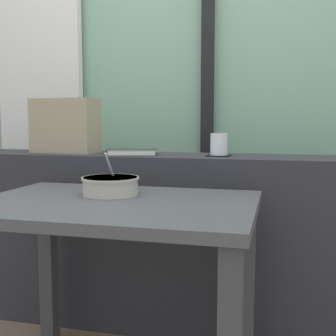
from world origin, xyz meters
name	(u,v)px	position (x,y,z in m)	size (l,w,h in m)	color
outdoor_backdrop	(191,47)	(0.00, 1.27, 1.40)	(4.80, 0.08, 2.80)	#84B293
curtain_left_panel	(40,75)	(-0.96, 1.17, 1.25)	(0.56, 0.06, 2.50)	white
window_divider_post	(208,62)	(0.11, 1.20, 1.30)	(0.07, 0.05, 2.60)	black
dark_console_ledge	(160,240)	(0.00, 0.55, 0.40)	(2.80, 0.33, 0.81)	#2D2D33
breakfast_table	(115,236)	(0.00, -0.03, 0.57)	(0.94, 0.67, 0.69)	#414145
coaster_square	(219,156)	(0.27, 0.53, 0.81)	(0.10, 0.10, 0.01)	black
juice_glass	(219,145)	(0.27, 0.53, 0.85)	(0.08, 0.08, 0.10)	white
closed_book	(132,151)	(-0.12, 0.51, 0.82)	(0.25, 0.20, 0.03)	#334233
throw_pillow	(65,126)	(-0.47, 0.55, 0.94)	(0.32, 0.14, 0.26)	tan
soup_bowl	(110,186)	(-0.05, 0.08, 0.73)	(0.21, 0.21, 0.15)	#BCB7A8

